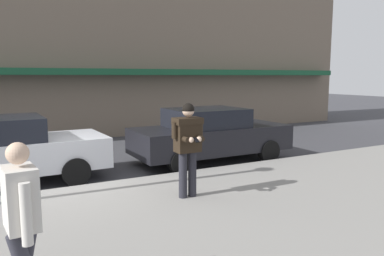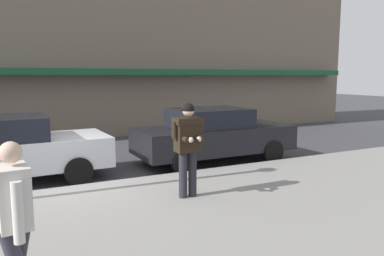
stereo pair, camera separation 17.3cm
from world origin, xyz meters
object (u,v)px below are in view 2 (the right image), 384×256
(man_texting_on_phone, at_px, (188,140))
(pedestrian_in_light_coat, at_px, (15,216))
(parked_sedan_mid, at_px, (4,150))
(parked_sedan_far, at_px, (213,135))

(man_texting_on_phone, height_order, pedestrian_in_light_coat, man_texting_on_phone)
(parked_sedan_mid, distance_m, man_texting_on_phone, 4.39)
(parked_sedan_far, relative_size, pedestrian_in_light_coat, 2.66)
(parked_sedan_far, bearing_deg, man_texting_on_phone, -127.39)
(parked_sedan_mid, xyz_separation_m, man_texting_on_phone, (3.13, -3.05, 0.46))
(parked_sedan_mid, bearing_deg, man_texting_on_phone, -44.29)
(parked_sedan_mid, relative_size, man_texting_on_phone, 2.53)
(pedestrian_in_light_coat, bearing_deg, man_texting_on_phone, 38.45)
(man_texting_on_phone, xyz_separation_m, pedestrian_in_light_coat, (-3.02, -2.40, -0.14))
(parked_sedan_far, relative_size, man_texting_on_phone, 2.51)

